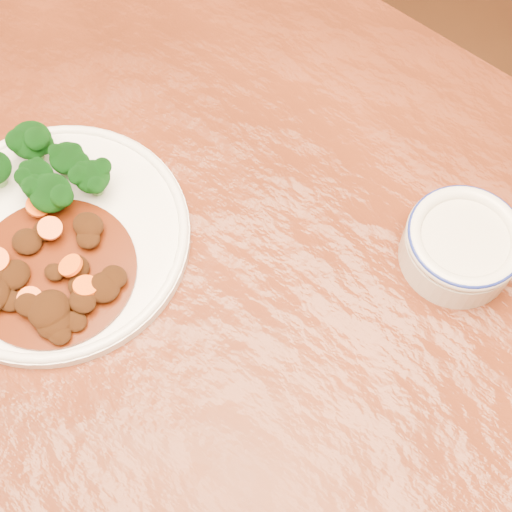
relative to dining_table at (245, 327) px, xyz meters
The scene contains 6 objects.
ground 0.67m from the dining_table, ahead, with size 4.00×4.00×0.00m, color #401D10.
dining_table is the anchor object (origin of this frame).
dinner_plate 0.24m from the dining_table, 165.63° to the right, with size 0.30×0.30×0.02m.
broccoli_florets 0.29m from the dining_table, behind, with size 0.14×0.10×0.05m.
mince_stew 0.23m from the dining_table, 150.25° to the right, with size 0.18×0.18×0.03m.
dip_bowl 0.26m from the dining_table, 45.63° to the left, with size 0.12×0.12×0.06m.
Camera 1 is at (0.18, -0.24, 1.45)m, focal length 50.00 mm.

